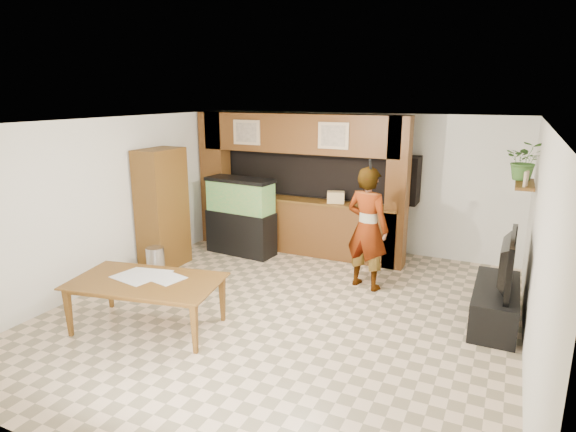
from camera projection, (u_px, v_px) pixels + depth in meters
The scene contains 22 objects.
floor at pixel (284, 312), 6.70m from camera, with size 6.50×6.50×0.00m, color #D2B492.
ceiling at pixel (284, 122), 6.05m from camera, with size 6.50×6.50×0.00m, color white.
wall_back at pixel (357, 182), 9.22m from camera, with size 6.00×6.00×0.00m, color silver.
wall_left at pixel (114, 201), 7.61m from camera, with size 6.50×6.50×0.00m, color silver.
wall_right at pixel (537, 253), 5.14m from camera, with size 6.50×6.50×0.00m, color silver.
partition at pixel (299, 183), 9.07m from camera, with size 4.20×0.99×2.60m.
wall_clock at pixel (155, 156), 8.33m from camera, with size 0.05×0.25×0.25m.
wall_shelf at pixel (525, 184), 6.81m from camera, with size 0.25×0.90×0.04m, color brown.
pantry_cabinet at pixel (162, 209), 8.24m from camera, with size 0.51×0.84×2.06m, color brown.
trash_can at pixel (156, 263), 7.83m from camera, with size 0.29×0.29×0.53m, color #B2B2B7.
aquarium at pixel (241, 217), 8.99m from camera, with size 1.30×0.49×1.44m.
tv_stand at pixel (495, 305), 6.34m from camera, with size 0.55×1.50×0.50m, color black.
television at pixel (500, 261), 6.19m from camera, with size 1.24×0.16×0.72m, color black.
photo_frame at pixel (526, 179), 6.53m from camera, with size 0.03×0.16×0.21m, color tan.
potted_plant at pixel (525, 161), 6.97m from camera, with size 0.51×0.45×0.57m, color #3C6A2A.
person at pixel (367, 228), 7.33m from camera, with size 0.70×0.46×1.91m, color #A08A58.
microphone at pixel (370, 165), 6.92m from camera, with size 0.04×0.04×0.16m, color black.
dining_table at pixel (146, 305), 6.12m from camera, with size 1.88×1.05×0.66m, color brown.
newspaper_a at pixel (147, 274), 6.26m from camera, with size 0.56×0.41×0.01m, color silver.
newspaper_b at pixel (135, 277), 6.17m from camera, with size 0.56×0.40×0.01m, color silver.
newspaper_c at pixel (164, 277), 6.15m from camera, with size 0.50×0.36×0.01m, color silver.
counter_box at pixel (336, 197), 8.62m from camera, with size 0.30×0.20×0.20m, color tan.
Camera 1 is at (2.66, -5.55, 2.95)m, focal length 30.00 mm.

